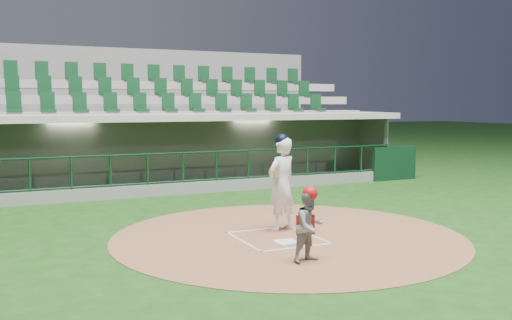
{
  "coord_description": "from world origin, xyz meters",
  "views": [
    {
      "loc": [
        -5.11,
        -10.36,
        2.71
      ],
      "look_at": [
        0.86,
        2.6,
        1.3
      ],
      "focal_mm": 40.0,
      "sensor_mm": 36.0,
      "label": 1
    }
  ],
  "objects": [
    {
      "name": "seating_deck",
      "position": [
        0.0,
        10.91,
        1.42
      ],
      "size": [
        17.0,
        6.72,
        5.15
      ],
      "color": "slate",
      "rests_on": "ground"
    },
    {
      "name": "ground",
      "position": [
        0.0,
        0.0,
        0.0
      ],
      "size": [
        120.0,
        120.0,
        0.0
      ],
      "primitive_type": "plane",
      "color": "#173F12",
      "rests_on": "ground"
    },
    {
      "name": "batter",
      "position": [
        0.41,
        0.32,
        1.04
      ],
      "size": [
        0.96,
        0.98,
        2.07
      ],
      "color": "white",
      "rests_on": "dirt_circle"
    },
    {
      "name": "dirt_circle",
      "position": [
        0.3,
        -0.2,
        0.01
      ],
      "size": [
        7.2,
        7.2,
        0.01
      ],
      "primitive_type": "cylinder",
      "color": "brown",
      "rests_on": "ground"
    },
    {
      "name": "batter_box_chalk",
      "position": [
        0.0,
        -0.3,
        0.02
      ],
      "size": [
        1.55,
        1.8,
        0.01
      ],
      "color": "white",
      "rests_on": "ground"
    },
    {
      "name": "catcher",
      "position": [
        -0.27,
        -2.06,
        0.65
      ],
      "size": [
        0.68,
        0.58,
        1.31
      ],
      "color": "gray",
      "rests_on": "dirt_circle"
    },
    {
      "name": "home_plate",
      "position": [
        0.0,
        -0.7,
        0.02
      ],
      "size": [
        0.43,
        0.43,
        0.02
      ],
      "primitive_type": "cube",
      "color": "white",
      "rests_on": "dirt_circle"
    },
    {
      "name": "dugout_structure",
      "position": [
        0.03,
        7.84,
        0.96
      ],
      "size": [
        16.4,
        3.7,
        3.0
      ],
      "color": "gray",
      "rests_on": "ground"
    }
  ]
}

